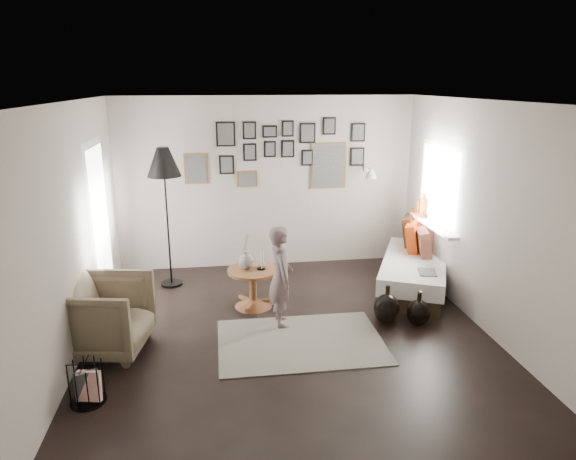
{
  "coord_description": "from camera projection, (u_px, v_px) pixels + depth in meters",
  "views": [
    {
      "loc": [
        -0.79,
        -5.27,
        2.79
      ],
      "look_at": [
        0.05,
        0.5,
        1.1
      ],
      "focal_mm": 32.0,
      "sensor_mm": 36.0,
      "label": 1
    }
  ],
  "objects": [
    {
      "name": "magazine_on_daybed",
      "position": [
        427.0,
        272.0,
        6.57
      ],
      "size": [
        0.28,
        0.33,
        0.02
      ],
      "primitive_type": "cube",
      "rotation": [
        0.0,
        0.0,
        -0.26
      ],
      "color": "black",
      "rests_on": "daybed"
    },
    {
      "name": "magazine_basket",
      "position": [
        87.0,
        383.0,
        4.6
      ],
      "size": [
        0.31,
        0.31,
        0.38
      ],
      "rotation": [
        0.0,
        0.0,
        -0.03
      ],
      "color": "black",
      "rests_on": "ground"
    },
    {
      "name": "window_right",
      "position": [
        429.0,
        219.0,
        7.21
      ],
      "size": [
        0.15,
        1.32,
        1.3
      ],
      "color": "white",
      "rests_on": "wall_right"
    },
    {
      "name": "child",
      "position": [
        281.0,
        276.0,
        5.98
      ],
      "size": [
        0.31,
        0.46,
        1.21
      ],
      "primitive_type": "imported",
      "rotation": [
        0.0,
        0.0,
        1.62
      ],
      "color": "#675151",
      "rests_on": "ground"
    },
    {
      "name": "door_left",
      "position": [
        100.0,
        226.0,
        6.43
      ],
      "size": [
        0.0,
        2.14,
        2.14
      ],
      "color": "white",
      "rests_on": "wall_left"
    },
    {
      "name": "wall_front",
      "position": [
        346.0,
        326.0,
        3.25
      ],
      "size": [
        4.5,
        0.0,
        4.5
      ],
      "primitive_type": "plane",
      "rotation": [
        -1.57,
        0.0,
        0.0
      ],
      "color": "#AEA398",
      "rests_on": "ground"
    },
    {
      "name": "floor_lamp",
      "position": [
        164.0,
        167.0,
        6.86
      ],
      "size": [
        0.46,
        0.46,
        1.96
      ],
      "rotation": [
        0.0,
        0.0,
        0.08
      ],
      "color": "black",
      "rests_on": "ground"
    },
    {
      "name": "wall_back",
      "position": [
        267.0,
        183.0,
        7.81
      ],
      "size": [
        4.5,
        0.0,
        4.5
      ],
      "primitive_type": "plane",
      "rotation": [
        1.57,
        0.0,
        0.0
      ],
      "color": "#AEA398",
      "rests_on": "ground"
    },
    {
      "name": "wall_right",
      "position": [
        485.0,
        218.0,
        5.84
      ],
      "size": [
        0.0,
        4.8,
        4.8
      ],
      "primitive_type": "plane",
      "rotation": [
        1.57,
        0.0,
        -1.57
      ],
      "color": "#AEA398",
      "rests_on": "ground"
    },
    {
      "name": "daybed",
      "position": [
        412.0,
        266.0,
        7.23
      ],
      "size": [
        1.54,
        2.07,
        0.94
      ],
      "rotation": [
        0.0,
        0.0,
        -0.43
      ],
      "color": "black",
      "rests_on": "ground"
    },
    {
      "name": "ceiling",
      "position": [
        290.0,
        101.0,
        5.17
      ],
      "size": [
        4.8,
        4.8,
        0.0
      ],
      "primitive_type": "plane",
      "rotation": [
        3.14,
        0.0,
        0.0
      ],
      "color": "white",
      "rests_on": "wall_back"
    },
    {
      "name": "wall_sconce",
      "position": [
        371.0,
        173.0,
        7.73
      ],
      "size": [
        0.18,
        0.36,
        0.16
      ],
      "color": "white",
      "rests_on": "wall_back"
    },
    {
      "name": "candles",
      "position": [
        261.0,
        260.0,
        6.47
      ],
      "size": [
        0.11,
        0.11,
        0.24
      ],
      "color": "black",
      "rests_on": "pedestal_table"
    },
    {
      "name": "demijohn_large",
      "position": [
        387.0,
        308.0,
        6.13
      ],
      "size": [
        0.31,
        0.31,
        0.47
      ],
      "color": "black",
      "rests_on": "ground"
    },
    {
      "name": "wall_left",
      "position": [
        72.0,
        234.0,
        5.22
      ],
      "size": [
        0.0,
        4.8,
        4.8
      ],
      "primitive_type": "plane",
      "rotation": [
        1.57,
        0.0,
        1.57
      ],
      "color": "#AEA398",
      "rests_on": "ground"
    },
    {
      "name": "pedestal_table",
      "position": [
        253.0,
        289.0,
        6.56
      ],
      "size": [
        0.64,
        0.64,
        0.5
      ],
      "rotation": [
        0.0,
        0.0,
        -0.13
      ],
      "color": "brown",
      "rests_on": "ground"
    },
    {
      "name": "gallery_wall",
      "position": [
        286.0,
        154.0,
        7.71
      ],
      "size": [
        2.74,
        0.03,
        1.08
      ],
      "color": "brown",
      "rests_on": "wall_back"
    },
    {
      "name": "ground",
      "position": [
        290.0,
        334.0,
        5.89
      ],
      "size": [
        4.8,
        4.8,
        0.0
      ],
      "primitive_type": "plane",
      "color": "black",
      "rests_on": "ground"
    },
    {
      "name": "vase",
      "position": [
        246.0,
        259.0,
        6.46
      ],
      "size": [
        0.18,
        0.18,
        0.46
      ],
      "color": "black",
      "rests_on": "pedestal_table"
    },
    {
      "name": "armchair_cushion",
      "position": [
        105.0,
        307.0,
        5.45
      ],
      "size": [
        0.44,
        0.45,
        0.17
      ],
      "primitive_type": "cube",
      "rotation": [
        -0.21,
        0.0,
        -0.22
      ],
      "color": "white",
      "rests_on": "armchair"
    },
    {
      "name": "rug",
      "position": [
        301.0,
        342.0,
        5.71
      ],
      "size": [
        1.83,
        1.28,
        0.01
      ],
      "primitive_type": "cube",
      "rotation": [
        0.0,
        0.0,
        -0.0
      ],
      "color": "#B6B3A0",
      "rests_on": "ground"
    },
    {
      "name": "armchair",
      "position": [
        105.0,
        316.0,
        5.43
      ],
      "size": [
        1.03,
        1.01,
        0.81
      ],
      "primitive_type": "imported",
      "rotation": [
        0.0,
        0.0,
        1.39
      ],
      "color": "brown",
      "rests_on": "ground"
    },
    {
      "name": "demijohn_small",
      "position": [
        418.0,
        312.0,
        6.07
      ],
      "size": [
        0.28,
        0.28,
        0.43
      ],
      "color": "black",
      "rests_on": "ground"
    }
  ]
}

